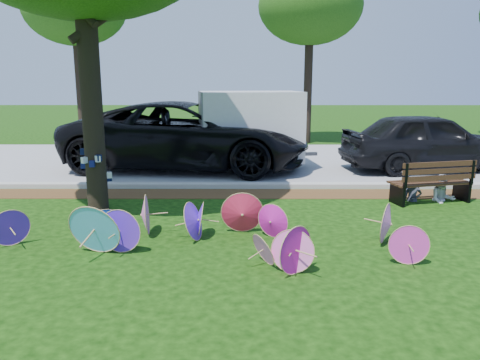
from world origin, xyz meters
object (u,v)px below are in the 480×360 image
object	(u,v)px
cargo_trailer	(250,126)
park_bench	(430,181)
parasol_pile	(201,227)
person_right	(444,175)
person_left	(414,178)
dark_pickup	(428,141)
black_van	(187,136)

from	to	relation	value
cargo_trailer	park_bench	xyz separation A→B (m)	(4.08, -4.00, -0.87)
parasol_pile	person_right	xyz separation A→B (m)	(5.38, 3.12, 0.25)
park_bench	person_left	world-z (taller)	person_left
cargo_trailer	park_bench	size ratio (longest dim) A/B	1.60
parasol_pile	park_bench	distance (m)	5.89
dark_pickup	person_right	xyz separation A→B (m)	(-1.11, -3.85, -0.29)
parasol_pile	person_left	distance (m)	5.63
black_van	park_bench	distance (m)	7.35
cargo_trailer	person_left	bearing A→B (deg)	-54.63
parasol_pile	person_left	size ratio (longest dim) A/B	6.35
person_left	person_right	distance (m)	0.70
black_van	dark_pickup	world-z (taller)	black_van
park_bench	person_right	world-z (taller)	person_right
dark_pickup	park_bench	distance (m)	4.18
cargo_trailer	person_left	distance (m)	5.49
person_right	parasol_pile	bearing A→B (deg)	-148.95
parasol_pile	black_van	distance (m)	7.30
dark_pickup	person_right	distance (m)	4.01
person_left	black_van	bearing A→B (deg)	168.93
black_van	person_left	bearing A→B (deg)	-118.65
person_right	black_van	bearing A→B (deg)	148.51
dark_pickup	cargo_trailer	world-z (taller)	cargo_trailer
black_van	person_right	world-z (taller)	black_van
black_van	park_bench	world-z (taller)	black_van
black_van	person_left	world-z (taller)	black_van
black_van	dark_pickup	size ratio (longest dim) A/B	1.44
black_van	person_left	distance (m)	7.03
parasol_pile	cargo_trailer	bearing A→B (deg)	82.32
park_bench	cargo_trailer	bearing A→B (deg)	122.19
park_bench	person_right	bearing A→B (deg)	-5.26
dark_pickup	cargo_trailer	xyz separation A→B (m)	(-5.53, 0.10, 0.46)
cargo_trailer	park_bench	world-z (taller)	cargo_trailer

